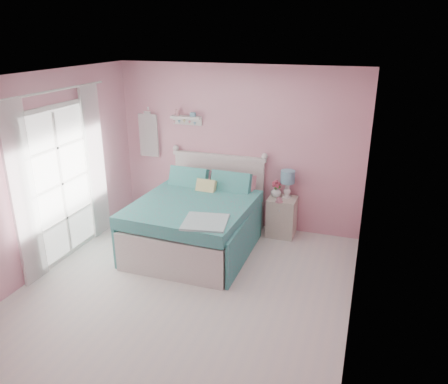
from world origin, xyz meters
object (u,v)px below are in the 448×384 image
Objects in this scene: nightstand at (282,217)px; table_lamp at (288,179)px; bed at (197,221)px; vase at (276,191)px; teacup at (279,200)px.

table_lamp is at bearing 52.87° from nightstand.
vase is at bearing 42.15° from bed.
table_lamp reaches higher than teacup.
nightstand is 0.41m from vase.
nightstand is 1.43× the size of table_lamp.
bed is 1.54m from table_lamp.
nightstand is (1.11, 0.79, -0.09)m from bed.
table_lamp is 2.54× the size of vase.
nightstand is 7.17× the size of teacup.
table_lamp is (0.05, 0.07, 0.61)m from nightstand.
nightstand is at bearing 84.97° from teacup.
bed is at bearing -144.56° from nightstand.
bed is at bearing -143.53° from table_lamp.
bed is 4.75× the size of table_lamp.
bed reaches higher than vase.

